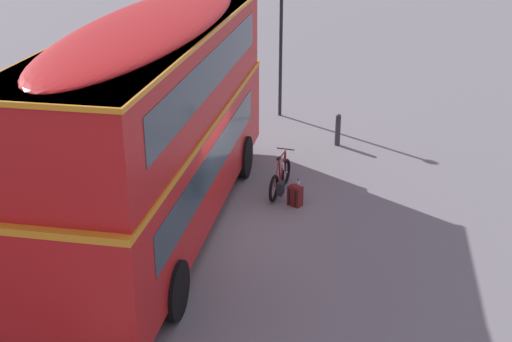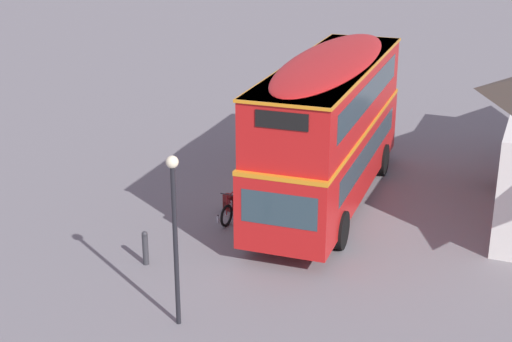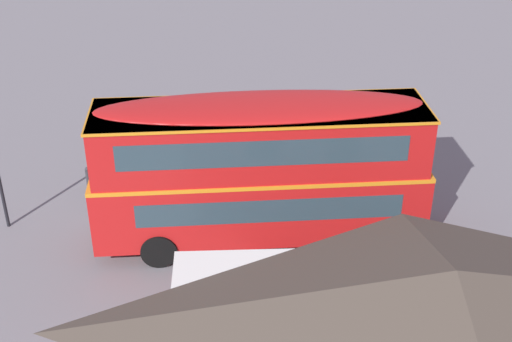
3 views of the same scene
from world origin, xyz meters
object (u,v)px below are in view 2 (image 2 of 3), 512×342
water_bottle_clear_plastic (218,219)px  street_lamp (175,221)px  backpack_on_ground (229,201)px  kerb_bollard (145,247)px  double_decker_bus (330,123)px  touring_bicycle (235,208)px

water_bottle_clear_plastic → street_lamp: street_lamp is taller
backpack_on_ground → street_lamp: street_lamp is taller
kerb_bollard → backpack_on_ground: bearing=172.3°
double_decker_bus → kerb_bollard: 7.13m
water_bottle_clear_plastic → street_lamp: 6.23m
backpack_on_ground → kerb_bollard: kerb_bollard is taller
water_bottle_clear_plastic → kerb_bollard: size_ratio=0.24×
double_decker_bus → water_bottle_clear_plastic: 4.56m
touring_bicycle → street_lamp: 6.44m
kerb_bollard → double_decker_bus: bearing=151.5°
double_decker_bus → touring_bicycle: size_ratio=5.92×
double_decker_bus → backpack_on_ground: size_ratio=18.72×
street_lamp → kerb_bollard: 3.79m
double_decker_bus → street_lamp: double_decker_bus is taller
backpack_on_ground → kerb_bollard: (4.21, -0.57, 0.22)m
touring_bicycle → double_decker_bus: bearing=136.7°
double_decker_bus → touring_bicycle: bearing=-43.3°
backpack_on_ground → water_bottle_clear_plastic: backpack_on_ground is taller
touring_bicycle → street_lamp: bearing=10.8°
double_decker_bus → water_bottle_clear_plastic: bearing=-43.2°
water_bottle_clear_plastic → kerb_bollard: bearing=-11.5°
double_decker_bus → water_bottle_clear_plastic: (2.76, -2.59, -2.53)m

